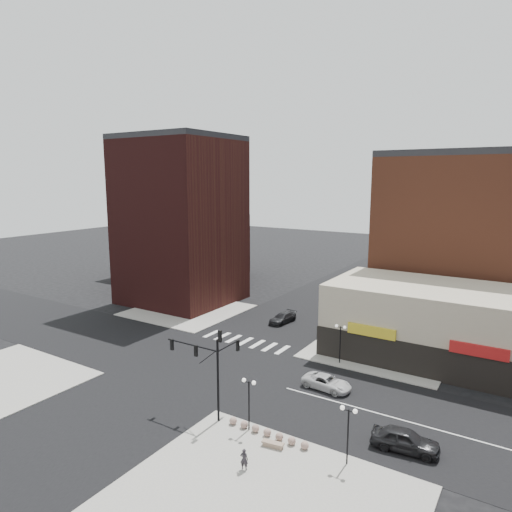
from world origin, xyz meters
The scene contains 20 objects.
ground centered at (0.00, 0.00, 0.00)m, with size 240.00×240.00×0.00m, color black.
road_ew centered at (0.00, 0.00, 0.01)m, with size 200.00×14.00×0.02m, color black.
road_ns centered at (0.00, 0.00, 0.01)m, with size 14.00×200.00×0.02m, color black.
sidewalk_nw centered at (-14.50, 14.50, 0.06)m, with size 15.00×15.00×0.12m, color gray.
sidewalk_ne centered at (14.50, 14.50, 0.06)m, with size 15.00×15.00×0.12m, color gray.
sidewalk_se centered at (16.00, -14.00, 0.06)m, with size 18.00×14.00×0.12m, color gray.
building_nw centered at (-19.00, 18.50, 12.50)m, with size 16.00×15.00×25.00m, color #351211.
building_nw_low centered at (-32.00, 34.00, 6.00)m, with size 20.00×18.00×12.00m, color #351211.
building_ne_midrise centered at (19.00, 29.50, 11.00)m, with size 18.00×15.00×22.00m, color brown.
building_ne_row centered at (21.00, 15.00, 3.30)m, with size 24.20×12.20×8.00m.
traffic_signal centered at (7.24, -7.83, 4.96)m, with size 5.59×3.09×7.77m.
street_lamp_se_a centered at (11.00, -8.00, 3.29)m, with size 1.22×0.32×4.16m.
street_lamp_se_b centered at (19.00, -8.00, 3.29)m, with size 1.22×0.32×4.16m.
street_lamp_ne centered at (12.00, 8.00, 3.29)m, with size 1.22×0.32×4.16m.
bollard_row centered at (12.65, -8.00, 0.42)m, with size 6.89×0.59×0.59m.
white_suv centered at (13.20, 1.90, 0.64)m, with size 2.13×4.62×1.28m, color silver.
dark_sedan_east centered at (21.89, -4.10, 0.82)m, with size 1.93×4.80×1.64m, color black.
dark_sedan_north centered at (0.21, 16.90, 0.67)m, with size 1.88×4.63×1.34m, color black.
pedestrian centered at (13.41, -12.28, 0.88)m, with size 0.55×0.36×1.52m, color #28252A.
stone_bench centered at (13.73, -9.00, 0.33)m, with size 1.70×0.74×0.38m.
Camera 1 is at (28.86, -35.28, 19.45)m, focal length 32.00 mm.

